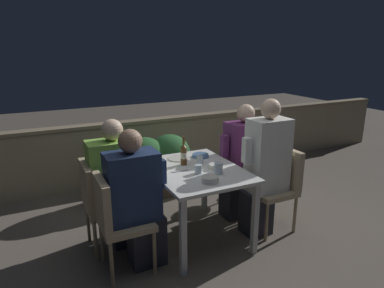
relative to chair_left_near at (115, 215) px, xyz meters
name	(u,v)px	position (x,y,z in m)	size (l,w,h in m)	color
ground_plane	(196,237)	(0.82, 0.18, -0.51)	(16.00, 16.00, 0.00)	#665B51
parapet_wall	(140,150)	(0.82, 1.90, -0.08)	(9.00, 0.18, 0.85)	gray
dining_table	(196,178)	(0.82, 0.18, 0.11)	(0.80, 1.05, 0.72)	white
planter_hedge	(145,165)	(0.69, 1.30, -0.09)	(1.19, 0.47, 0.76)	brown
chair_left_near	(115,215)	(0.00, 0.00, 0.00)	(0.42, 0.41, 0.84)	tan
person_navy_jumper	(137,200)	(0.19, 0.00, 0.09)	(0.49, 0.26, 1.21)	#282833
chair_left_far	(99,198)	(-0.05, 0.39, 0.00)	(0.42, 0.41, 0.84)	tan
person_green_blouse	(119,184)	(0.15, 0.39, 0.09)	(0.52, 0.26, 1.21)	#282833
chair_right_near	(279,181)	(1.67, -0.01, 0.00)	(0.42, 0.41, 0.84)	tan
person_white_polo	(265,168)	(1.48, -0.01, 0.17)	(0.48, 0.26, 1.35)	#282833
chair_right_far	(255,169)	(1.67, 0.39, 0.00)	(0.42, 0.41, 0.84)	tan
person_purple_stripe	(241,161)	(1.48, 0.39, 0.11)	(0.48, 0.26, 1.24)	#282833
beer_bottle	(184,154)	(0.77, 0.33, 0.31)	(0.06, 0.06, 0.28)	brown
plate_0	(179,158)	(0.80, 0.51, 0.21)	(0.22, 0.22, 0.01)	silver
bowl_0	(210,179)	(0.78, -0.17, 0.23)	(0.15, 0.15, 0.05)	beige
bowl_1	(215,166)	(0.98, 0.10, 0.23)	(0.12, 0.12, 0.05)	silver
bowl_2	(200,155)	(1.02, 0.47, 0.22)	(0.17, 0.17, 0.03)	#4C709E
glass_cup_0	(161,168)	(0.49, 0.21, 0.25)	(0.08, 0.08, 0.10)	silver
glass_cup_1	(200,160)	(0.92, 0.30, 0.25)	(0.06, 0.06, 0.08)	silver
glass_cup_2	(198,169)	(0.79, 0.06, 0.25)	(0.07, 0.07, 0.08)	silver
glass_cup_3	(218,168)	(0.95, -0.02, 0.26)	(0.08, 0.08, 0.10)	silver
fork_0	(180,171)	(0.66, 0.18, 0.21)	(0.17, 0.02, 0.01)	silver
potted_plant	(247,163)	(1.87, 0.82, -0.10)	(0.30, 0.30, 0.67)	#B2A899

